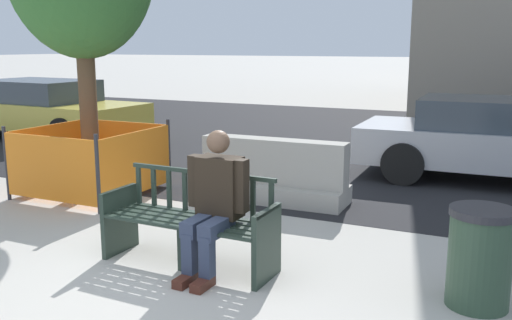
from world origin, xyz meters
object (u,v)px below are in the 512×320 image
object	(u,v)px
street_bench	(190,225)
trash_bin	(480,257)
car_sedan_mid	(496,140)
seated_person	(214,200)
construction_fence	(91,158)
jersey_barrier_centre	(273,176)
car_taxi_near	(44,108)

from	to	relation	value
street_bench	trash_bin	world-z (taller)	street_bench
street_bench	car_sedan_mid	xyz separation A→B (m)	(2.43, 4.93, 0.25)
seated_person	construction_fence	xyz separation A→B (m)	(-2.99, 1.79, -0.19)
jersey_barrier_centre	car_sedan_mid	distance (m)	3.62
jersey_barrier_centre	construction_fence	distance (m)	2.59
car_sedan_mid	trash_bin	distance (m)	4.70
street_bench	trash_bin	size ratio (longest dim) A/B	2.10
car_sedan_mid	seated_person	bearing A→B (deg)	-113.00
construction_fence	car_taxi_near	xyz separation A→B (m)	(-4.31, 3.41, 0.16)
car_sedan_mid	trash_bin	world-z (taller)	car_sedan_mid
car_taxi_near	trash_bin	distance (m)	10.73
seated_person	car_taxi_near	size ratio (longest dim) A/B	0.28
car_taxi_near	trash_bin	xyz separation A→B (m)	(9.54, -4.91, -0.26)
car_sedan_mid	trash_bin	bearing A→B (deg)	-88.51
construction_fence	seated_person	bearing A→B (deg)	-30.91
street_bench	seated_person	xyz separation A→B (m)	(0.31, -0.06, 0.29)
construction_fence	car_sedan_mid	world-z (taller)	car_sedan_mid
street_bench	construction_fence	size ratio (longest dim) A/B	1.06
seated_person	trash_bin	distance (m)	2.28
seated_person	car_sedan_mid	distance (m)	5.42
construction_fence	jersey_barrier_centre	bearing A→B (deg)	16.21
street_bench	trash_bin	distance (m)	2.56
car_taxi_near	car_sedan_mid	size ratio (longest dim) A/B	1.13
street_bench	construction_fence	bearing A→B (deg)	147.22
seated_person	car_sedan_mid	xyz separation A→B (m)	(2.12, 4.99, -0.05)
construction_fence	car_taxi_near	size ratio (longest dim) A/B	0.34
jersey_barrier_centre	construction_fence	world-z (taller)	construction_fence
jersey_barrier_centre	car_taxi_near	world-z (taller)	car_taxi_near
street_bench	car_taxi_near	size ratio (longest dim) A/B	0.36
jersey_barrier_centre	construction_fence	xyz separation A→B (m)	(-2.48, -0.72, 0.16)
seated_person	construction_fence	size ratio (longest dim) A/B	0.82
street_bench	jersey_barrier_centre	size ratio (longest dim) A/B	0.84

